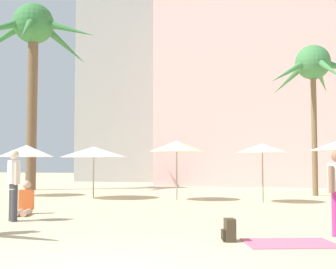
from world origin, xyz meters
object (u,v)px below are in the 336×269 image
cafe_umbrella_1 (26,151)px  person_far_left (25,203)px  palm_tree_center (33,39)px  cafe_umbrella_4 (262,148)px  beach_towel (290,243)px  backpack (229,230)px  person_mid_center (14,182)px  palm_tree_left (313,70)px  cafe_umbrella_2 (177,146)px  cafe_umbrella_3 (94,152)px

cafe_umbrella_1 → person_far_left: (4.32, -6.74, -1.68)m
palm_tree_center → cafe_umbrella_4: bearing=-20.9°
beach_towel → person_far_left: (-7.29, 2.90, 0.32)m
cafe_umbrella_1 → backpack: 14.44m
palm_tree_center → beach_towel: 21.32m
palm_tree_center → person_mid_center: 16.08m
cafe_umbrella_4 → palm_tree_left: bearing=65.3°
palm_tree_left → cafe_umbrella_2: palm_tree_left is taller
cafe_umbrella_4 → person_far_left: 8.72m
cafe_umbrella_1 → beach_towel: (11.61, -9.64, -2.00)m
cafe_umbrella_4 → person_mid_center: (-5.58, -7.37, -1.03)m
cafe_umbrella_4 → palm_tree_center: bearing=159.1°
palm_tree_center → person_far_left: palm_tree_center is taller
cafe_umbrella_1 → backpack: size_ratio=5.85×
cafe_umbrella_2 → backpack: size_ratio=5.59×
cafe_umbrella_3 → cafe_umbrella_2: bearing=0.9°
person_mid_center → cafe_umbrella_1: bearing=72.3°
palm_tree_left → palm_tree_center: 15.12m
backpack → beach_towel: bearing=163.7°
cafe_umbrella_3 → palm_tree_left: bearing=25.3°
palm_tree_left → cafe_umbrella_1: palm_tree_left is taller
palm_tree_left → backpack: palm_tree_left is taller
palm_tree_left → cafe_umbrella_1: bearing=-164.1°
cafe_umbrella_4 → person_far_left: (-6.17, -5.93, -1.68)m
backpack → cafe_umbrella_2: bearing=-89.5°
palm_tree_left → person_mid_center: size_ratio=3.85×
person_mid_center → cafe_umbrella_4: bearing=4.2°
person_far_left → cafe_umbrella_3: bearing=166.3°
cafe_umbrella_4 → person_mid_center: 9.30m
beach_towel → backpack: bearing=-176.5°
cafe_umbrella_1 → beach_towel: 15.22m
cafe_umbrella_1 → backpack: cafe_umbrella_1 is taller
cafe_umbrella_3 → person_far_left: bearing=-83.2°
palm_tree_left → backpack: size_ratio=16.29×
cafe_umbrella_1 → cafe_umbrella_4: 10.52m
cafe_umbrella_1 → person_far_left: 8.18m
palm_tree_left → cafe_umbrella_4: bearing=-114.7°
beach_towel → person_mid_center: size_ratio=0.90×
person_mid_center → person_far_left: 1.69m
cafe_umbrella_1 → cafe_umbrella_3: bearing=-10.1°
palm_tree_center → cafe_umbrella_3: (5.96, -4.75, -6.47)m
cafe_umbrella_1 → cafe_umbrella_2: cafe_umbrella_2 is taller
cafe_umbrella_3 → palm_tree_center: bearing=141.5°
cafe_umbrella_1 → backpack: bearing=-42.7°
cafe_umbrella_2 → cafe_umbrella_4: cafe_umbrella_2 is taller
palm_tree_center → cafe_umbrella_2: palm_tree_center is taller
cafe_umbrella_3 → beach_towel: bearing=-48.3°
cafe_umbrella_3 → backpack: cafe_umbrella_3 is taller
cafe_umbrella_1 → person_mid_center: (4.91, -8.18, -1.03)m
backpack → person_mid_center: size_ratio=0.24×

